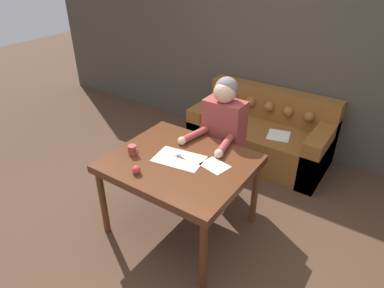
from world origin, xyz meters
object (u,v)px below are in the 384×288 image
(person, at_px, (223,139))
(pin_cushion, at_px, (136,170))
(couch, at_px, (261,135))
(mug, at_px, (133,150))
(dining_table, at_px, (180,168))
(scissors, at_px, (181,158))

(person, relative_size, pin_cushion, 18.32)
(couch, relative_size, mug, 14.58)
(dining_table, height_order, couch, couch)
(dining_table, relative_size, mug, 10.57)
(dining_table, relative_size, couch, 0.73)
(scissors, bearing_deg, dining_table, -76.51)
(scissors, bearing_deg, mug, -153.66)
(scissors, bearing_deg, pin_cushion, -112.71)
(pin_cushion, bearing_deg, mug, 138.58)
(couch, height_order, person, person)
(person, xyz_separation_m, mug, (-0.45, -0.81, 0.12))
(mug, bearing_deg, couch, 74.75)
(scissors, bearing_deg, person, 84.22)
(couch, relative_size, scissors, 7.74)
(couch, height_order, scissors, couch)
(pin_cushion, bearing_deg, couch, 82.56)
(couch, xyz_separation_m, person, (-0.03, -0.95, 0.37))
(person, xyz_separation_m, scissors, (-0.06, -0.62, 0.08))
(dining_table, relative_size, person, 0.91)
(dining_table, bearing_deg, mug, -159.01)
(scissors, relative_size, pin_cushion, 2.98)
(dining_table, height_order, scissors, scissors)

